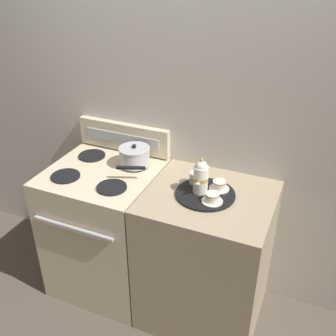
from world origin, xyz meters
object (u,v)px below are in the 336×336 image
at_px(stove, 107,229).
at_px(serving_tray, 205,194).
at_px(saucepan, 134,156).
at_px(teapot, 201,177).
at_px(teacup_right, 212,198).
at_px(creamer_jug, 195,178).
at_px(teacup_left, 219,185).

relative_size(stove, serving_tray, 2.72).
bearing_deg(saucepan, teapot, -16.59).
xyz_separation_m(teacup_right, creamer_jug, (-0.15, 0.15, 0.01)).
xyz_separation_m(teacup_left, teacup_right, (0.00, -0.14, 0.00)).
bearing_deg(creamer_jug, teacup_right, -44.21).
height_order(saucepan, teacup_left, saucepan).
distance_m(stove, teacup_left, 0.91).
height_order(serving_tray, teapot, teapot).
relative_size(serving_tray, creamer_jug, 4.67).
distance_m(saucepan, serving_tray, 0.55).
distance_m(stove, serving_tray, 0.84).
distance_m(saucepan, teacup_left, 0.60).
bearing_deg(serving_tray, saucepan, 164.95).
relative_size(serving_tray, teapot, 1.57).
bearing_deg(stove, teacup_left, 5.47).
bearing_deg(creamer_jug, serving_tray, -40.55).
distance_m(stove, creamer_jug, 0.80).
distance_m(serving_tray, teacup_left, 0.10).
bearing_deg(saucepan, creamer_jug, -8.34).
height_order(teapot, teacup_right, teapot).
height_order(stove, teapot, teapot).
bearing_deg(teapot, teacup_left, 39.31).
distance_m(serving_tray, teacup_right, 0.10).
xyz_separation_m(serving_tray, teacup_right, (0.06, -0.07, 0.03)).
xyz_separation_m(saucepan, teacup_right, (0.59, -0.21, -0.03)).
xyz_separation_m(saucepan, teacup_left, (0.59, -0.07, -0.03)).
relative_size(teacup_left, teacup_right, 1.00).
height_order(serving_tray, creamer_jug, creamer_jug).
bearing_deg(serving_tray, teapot, -169.58).
relative_size(stove, teacup_left, 7.87).
bearing_deg(stove, teacup_right, -5.14).
distance_m(teacup_left, teacup_right, 0.14).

